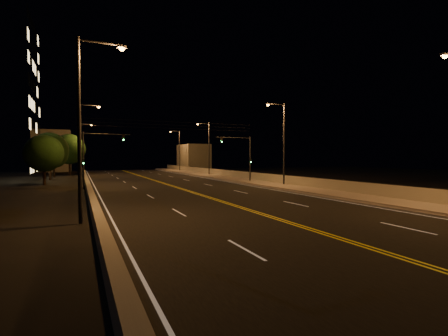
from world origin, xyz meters
name	(u,v)px	position (x,y,z in m)	size (l,w,h in m)	color
ground	(364,246)	(0.00, 0.00, 0.00)	(160.00, 160.00, 0.00)	black
road	(196,194)	(0.00, 20.00, 0.01)	(18.00, 120.00, 0.02)	black
sidewalk	(290,188)	(10.80, 20.00, 0.15)	(3.60, 120.00, 0.30)	gray
curb	(275,189)	(8.93, 20.00, 0.07)	(0.14, 120.00, 0.15)	gray
parapet_wall	(302,181)	(12.45, 20.00, 0.80)	(0.30, 120.00, 1.00)	#A59E89
jersey_barrier	(90,194)	(-9.41, 20.00, 0.40)	(0.45, 120.00, 0.81)	#A59E89
distant_building_right	(194,158)	(16.50, 69.49, 3.33)	(6.00, 10.00, 6.65)	gray
distant_building_left	(52,151)	(-16.00, 77.72, 4.88)	(8.00, 8.00, 9.75)	gray
parapet_rail	(302,177)	(12.45, 20.00, 1.33)	(0.06, 0.06, 120.00)	black
lane_markings	(197,194)	(0.00, 19.93, 0.02)	(17.32, 116.00, 0.00)	silver
streetlight_1	(282,139)	(11.54, 22.62, 5.62)	(2.55, 0.28, 9.79)	#2D2D33
streetlight_2	(208,146)	(11.54, 46.69, 5.62)	(2.55, 0.28, 9.79)	#2D2D33
streetlight_3	(179,148)	(11.54, 65.92, 5.62)	(2.55, 0.28, 9.79)	#2D2D33
streetlight_4	(84,117)	(-9.94, 9.38, 5.62)	(2.55, 0.28, 9.79)	#2D2D33
streetlight_5	(81,139)	(-9.94, 32.32, 5.62)	(2.55, 0.28, 9.79)	#2D2D33
streetlight_6	(81,146)	(-9.94, 56.65, 5.62)	(2.55, 0.28, 9.79)	#2D2D33
traffic_signal_right	(244,154)	(10.02, 29.43, 3.96)	(5.11, 0.31, 6.28)	#2D2D33
traffic_signal_left	(93,153)	(-8.82, 29.43, 3.96)	(5.11, 0.31, 6.28)	#2D2D33
overhead_wires	(170,125)	(0.00, 29.50, 7.40)	(22.00, 0.03, 0.83)	black
tree_0	(44,153)	(-14.25, 36.97, 3.96)	(4.64, 4.64, 6.29)	black
tree_1	(50,150)	(-14.31, 46.84, 4.58)	(5.36, 5.36, 7.26)	black
tree_2	(54,154)	(-14.18, 52.77, 3.92)	(4.60, 4.60, 6.23)	black
tree_3	(69,149)	(-11.90, 59.63, 5.00)	(5.85, 5.85, 7.93)	black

